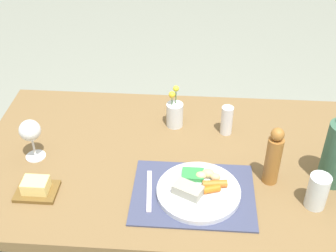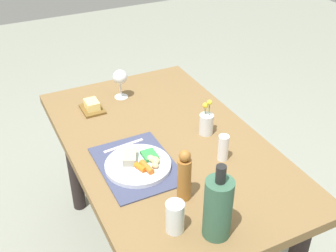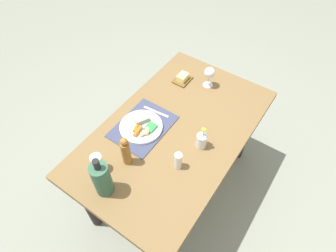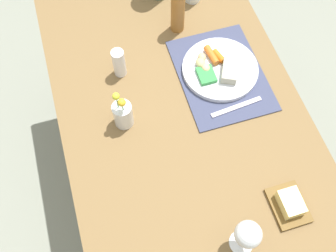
{
  "view_description": "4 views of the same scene",
  "coord_description": "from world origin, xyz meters",
  "px_view_note": "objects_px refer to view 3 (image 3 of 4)",
  "views": [
    {
      "loc": [
        0.08,
        -1.18,
        1.74
      ],
      "look_at": [
        -0.01,
        0.08,
        0.81
      ],
      "focal_mm": 47.63,
      "sensor_mm": 36.0,
      "label": 1
    },
    {
      "loc": [
        1.37,
        -0.66,
        1.81
      ],
      "look_at": [
        -0.06,
        0.04,
        0.77
      ],
      "focal_mm": 45.97,
      "sensor_mm": 36.0,
      "label": 2
    },
    {
      "loc": [
        0.91,
        0.58,
        2.12
      ],
      "look_at": [
        0.05,
        -0.01,
        0.82
      ],
      "focal_mm": 30.58,
      "sensor_mm": 36.0,
      "label": 3
    },
    {
      "loc": [
        -0.61,
        0.23,
        1.87
      ],
      "look_at": [
        -0.08,
        0.07,
        0.81
      ],
      "focal_mm": 41.92,
      "sensor_mm": 36.0,
      "label": 4
    }
  ],
  "objects_px": {
    "flower_vase": "(202,140)",
    "butter_dish": "(183,78)",
    "cooler_bottle": "(102,179)",
    "pepper_mill": "(126,151)",
    "salt_shaker": "(178,161)",
    "water_tumbler": "(98,164)",
    "fork": "(156,112)",
    "dinner_plate": "(142,127)",
    "wine_glass": "(209,73)",
    "dining_table": "(174,140)"
  },
  "relations": [
    {
      "from": "dinner_plate",
      "to": "water_tumbler",
      "type": "xyz_separation_m",
      "value": [
        0.36,
        -0.02,
        0.03
      ]
    },
    {
      "from": "flower_vase",
      "to": "pepper_mill",
      "type": "distance_m",
      "value": 0.44
    },
    {
      "from": "water_tumbler",
      "to": "butter_dish",
      "type": "height_order",
      "value": "water_tumbler"
    },
    {
      "from": "butter_dish",
      "to": "cooler_bottle",
      "type": "relative_size",
      "value": 0.46
    },
    {
      "from": "dinner_plate",
      "to": "water_tumbler",
      "type": "bearing_deg",
      "value": -3.28
    },
    {
      "from": "cooler_bottle",
      "to": "fork",
      "type": "bearing_deg",
      "value": -170.43
    },
    {
      "from": "salt_shaker",
      "to": "butter_dish",
      "type": "relative_size",
      "value": 0.87
    },
    {
      "from": "wine_glass",
      "to": "cooler_bottle",
      "type": "relative_size",
      "value": 0.54
    },
    {
      "from": "dining_table",
      "to": "water_tumbler",
      "type": "bearing_deg",
      "value": -22.62
    },
    {
      "from": "salt_shaker",
      "to": "dining_table",
      "type": "bearing_deg",
      "value": -142.33
    },
    {
      "from": "dinner_plate",
      "to": "butter_dish",
      "type": "xyz_separation_m",
      "value": [
        -0.51,
        -0.03,
        0.0
      ]
    },
    {
      "from": "dining_table",
      "to": "salt_shaker",
      "type": "xyz_separation_m",
      "value": [
        0.2,
        0.16,
        0.17
      ]
    },
    {
      "from": "fork",
      "to": "wine_glass",
      "type": "bearing_deg",
      "value": 155.11
    },
    {
      "from": "dining_table",
      "to": "pepper_mill",
      "type": "xyz_separation_m",
      "value": [
        0.34,
        -0.09,
        0.21
      ]
    },
    {
      "from": "wine_glass",
      "to": "flower_vase",
      "type": "bearing_deg",
      "value": 25.13
    },
    {
      "from": "salt_shaker",
      "to": "water_tumbler",
      "type": "relative_size",
      "value": 0.98
    },
    {
      "from": "pepper_mill",
      "to": "cooler_bottle",
      "type": "height_order",
      "value": "cooler_bottle"
    },
    {
      "from": "cooler_bottle",
      "to": "pepper_mill",
      "type": "bearing_deg",
      "value": -175.76
    },
    {
      "from": "flower_vase",
      "to": "salt_shaker",
      "type": "bearing_deg",
      "value": -10.21
    },
    {
      "from": "dinner_plate",
      "to": "flower_vase",
      "type": "distance_m",
      "value": 0.38
    },
    {
      "from": "dining_table",
      "to": "wine_glass",
      "type": "bearing_deg",
      "value": -176.36
    },
    {
      "from": "fork",
      "to": "cooler_bottle",
      "type": "height_order",
      "value": "cooler_bottle"
    },
    {
      "from": "wine_glass",
      "to": "cooler_bottle",
      "type": "height_order",
      "value": "cooler_bottle"
    },
    {
      "from": "butter_dish",
      "to": "cooler_bottle",
      "type": "height_order",
      "value": "cooler_bottle"
    },
    {
      "from": "dining_table",
      "to": "cooler_bottle",
      "type": "height_order",
      "value": "cooler_bottle"
    },
    {
      "from": "dinner_plate",
      "to": "butter_dish",
      "type": "relative_size",
      "value": 2.03
    },
    {
      "from": "flower_vase",
      "to": "dining_table",
      "type": "bearing_deg",
      "value": -93.06
    },
    {
      "from": "dining_table",
      "to": "dinner_plate",
      "type": "relative_size",
      "value": 5.06
    },
    {
      "from": "dinner_plate",
      "to": "butter_dish",
      "type": "bearing_deg",
      "value": -176.73
    },
    {
      "from": "flower_vase",
      "to": "butter_dish",
      "type": "xyz_separation_m",
      "value": [
        -0.41,
        -0.39,
        -0.03
      ]
    },
    {
      "from": "wine_glass",
      "to": "water_tumbler",
      "type": "bearing_deg",
      "value": -10.02
    },
    {
      "from": "fork",
      "to": "salt_shaker",
      "type": "height_order",
      "value": "salt_shaker"
    },
    {
      "from": "dining_table",
      "to": "wine_glass",
      "type": "relative_size",
      "value": 8.8
    },
    {
      "from": "dinner_plate",
      "to": "butter_dish",
      "type": "distance_m",
      "value": 0.51
    },
    {
      "from": "water_tumbler",
      "to": "wine_glass",
      "type": "xyz_separation_m",
      "value": [
        -0.93,
        0.16,
        0.06
      ]
    },
    {
      "from": "dinner_plate",
      "to": "wine_glass",
      "type": "bearing_deg",
      "value": 165.89
    },
    {
      "from": "dinner_plate",
      "to": "pepper_mill",
      "type": "xyz_separation_m",
      "value": [
        0.23,
        0.08,
        0.08
      ]
    },
    {
      "from": "dinner_plate",
      "to": "water_tumbler",
      "type": "relative_size",
      "value": 2.28
    },
    {
      "from": "dining_table",
      "to": "salt_shaker",
      "type": "bearing_deg",
      "value": 37.67
    },
    {
      "from": "fork",
      "to": "wine_glass",
      "type": "height_order",
      "value": "wine_glass"
    },
    {
      "from": "dining_table",
      "to": "fork",
      "type": "distance_m",
      "value": 0.22
    },
    {
      "from": "water_tumbler",
      "to": "butter_dish",
      "type": "distance_m",
      "value": 0.87
    },
    {
      "from": "dining_table",
      "to": "water_tumbler",
      "type": "height_order",
      "value": "water_tumbler"
    },
    {
      "from": "fork",
      "to": "dinner_plate",
      "type": "bearing_deg",
      "value": -3.79
    },
    {
      "from": "dinner_plate",
      "to": "wine_glass",
      "type": "distance_m",
      "value": 0.59
    },
    {
      "from": "dinner_plate",
      "to": "cooler_bottle",
      "type": "distance_m",
      "value": 0.45
    },
    {
      "from": "salt_shaker",
      "to": "wine_glass",
      "type": "relative_size",
      "value": 0.75
    },
    {
      "from": "dining_table",
      "to": "salt_shaker",
      "type": "height_order",
      "value": "salt_shaker"
    },
    {
      "from": "fork",
      "to": "flower_vase",
      "type": "distance_m",
      "value": 0.38
    },
    {
      "from": "salt_shaker",
      "to": "cooler_bottle",
      "type": "relative_size",
      "value": 0.4
    }
  ]
}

